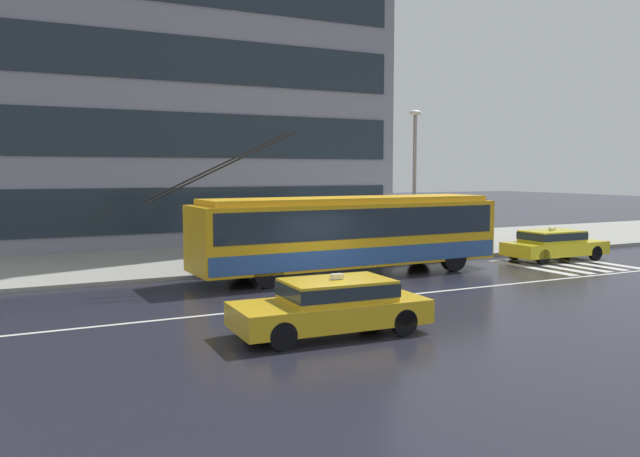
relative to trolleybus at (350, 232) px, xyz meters
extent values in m
plane|color=#21212C|center=(-1.96, -2.90, -1.56)|extent=(160.00, 160.00, 0.00)
cube|color=gray|center=(-1.96, 6.60, -1.49)|extent=(80.00, 10.00, 0.14)
cube|color=beige|center=(7.18, -1.65, -1.56)|extent=(0.44, 4.40, 0.01)
cube|color=beige|center=(8.08, -1.65, -1.56)|extent=(0.44, 4.40, 0.01)
cube|color=beige|center=(8.98, -1.65, -1.56)|extent=(0.44, 4.40, 0.01)
cube|color=beige|center=(9.88, -1.65, -1.56)|extent=(0.44, 4.40, 0.01)
cube|color=beige|center=(10.78, -1.65, -1.56)|extent=(0.44, 4.40, 0.01)
cube|color=silver|center=(-1.96, -4.10, -1.56)|extent=(72.00, 0.14, 0.01)
cube|color=gold|center=(-0.02, 0.00, -0.04)|extent=(11.57, 2.74, 2.21)
cube|color=gold|center=(-0.02, 0.00, 1.16)|extent=(10.88, 2.47, 0.20)
cube|color=#1E2833|center=(-0.02, 0.00, 0.40)|extent=(11.11, 2.76, 1.02)
cube|color=#2E5593|center=(-0.02, 0.00, -0.75)|extent=(11.46, 2.76, 0.62)
cube|color=#1E2833|center=(5.69, 0.14, 0.40)|extent=(0.17, 2.17, 1.10)
cube|color=black|center=(5.54, 0.13, 0.96)|extent=(0.20, 1.88, 0.28)
cylinder|color=black|center=(-4.78, 0.24, 2.38)|extent=(4.92, 0.18, 2.29)
cylinder|color=black|center=(-4.76, -0.46, 2.38)|extent=(4.92, 0.18, 2.29)
cylinder|color=black|center=(3.87, 1.17, -1.04)|extent=(1.05, 0.32, 1.04)
cylinder|color=black|center=(3.92, -0.99, -1.04)|extent=(1.05, 0.32, 1.04)
cylinder|color=black|center=(-3.73, 0.99, -1.04)|extent=(1.05, 0.32, 1.04)
cylinder|color=black|center=(-3.68, -1.17, -1.04)|extent=(1.05, 0.32, 1.04)
cube|color=yellow|center=(9.71, -0.45, -1.05)|extent=(4.50, 1.89, 0.55)
cube|color=yellow|center=(9.53, -0.45, -0.54)|extent=(2.43, 1.61, 0.48)
cube|color=#1E2833|center=(9.53, -0.45, -0.51)|extent=(2.48, 1.63, 0.31)
cube|color=silver|center=(9.53, -0.45, -0.23)|extent=(0.28, 0.16, 0.12)
cylinder|color=black|center=(11.20, 0.35, -1.25)|extent=(0.62, 0.21, 0.62)
cylinder|color=black|center=(11.18, -1.29, -1.25)|extent=(0.62, 0.21, 0.62)
cylinder|color=black|center=(8.24, 0.38, -1.25)|extent=(0.62, 0.21, 0.62)
cylinder|color=black|center=(8.22, -1.25, -1.25)|extent=(0.62, 0.21, 0.62)
cube|color=gold|center=(-4.58, -7.26, -1.05)|extent=(4.56, 2.00, 0.55)
cube|color=gold|center=(-4.40, -7.27, -0.54)|extent=(2.48, 1.66, 0.48)
cube|color=#1E2833|center=(-4.40, -7.27, -0.51)|extent=(2.53, 1.68, 0.31)
cube|color=silver|center=(-4.40, -7.27, -0.23)|extent=(0.29, 0.17, 0.12)
cylinder|color=black|center=(-6.09, -8.02, -1.25)|extent=(0.63, 0.22, 0.62)
cylinder|color=black|center=(-6.03, -6.40, -1.25)|extent=(0.63, 0.22, 0.62)
cylinder|color=black|center=(-3.13, -8.13, -1.25)|extent=(0.63, 0.22, 0.62)
cylinder|color=black|center=(-3.07, -6.51, -1.25)|extent=(0.63, 0.22, 0.62)
cylinder|color=gray|center=(0.99, 2.63, -0.25)|extent=(0.08, 0.08, 2.34)
cylinder|color=gray|center=(-2.61, 2.63, -0.25)|extent=(0.08, 0.08, 2.34)
cylinder|color=gray|center=(0.99, 4.07, -0.25)|extent=(0.08, 0.08, 2.34)
cylinder|color=gray|center=(-2.61, 4.07, -0.25)|extent=(0.08, 0.08, 2.34)
cube|color=#99ADB2|center=(-0.81, 4.07, -0.21)|extent=(3.42, 0.04, 1.87)
cube|color=#B2B2B7|center=(-0.81, 3.35, 0.96)|extent=(3.90, 1.74, 0.08)
cube|color=brown|center=(-0.81, 3.71, -0.97)|extent=(2.52, 0.36, 0.08)
cylinder|color=#292C45|center=(-3.60, 2.27, -0.98)|extent=(0.14, 0.14, 0.89)
cylinder|color=#292C45|center=(-3.65, 2.12, -0.98)|extent=(0.14, 0.14, 0.89)
cylinder|color=navy|center=(-3.62, 2.19, -0.24)|extent=(0.47, 0.47, 0.60)
sphere|color=tan|center=(-3.62, 2.19, 0.17)|extent=(0.22, 0.22, 0.22)
cone|color=gold|center=(-3.58, 2.30, 0.46)|extent=(1.42, 1.42, 0.31)
cylinder|color=#333333|center=(-3.58, 2.30, -0.07)|extent=(0.02, 0.02, 0.76)
cylinder|color=black|center=(-3.18, 3.80, -0.98)|extent=(0.14, 0.14, 0.87)
cylinder|color=black|center=(-3.21, 3.96, -0.98)|extent=(0.14, 0.14, 0.87)
cylinder|color=maroon|center=(-3.20, 3.88, -0.27)|extent=(0.42, 0.42, 0.56)
sphere|color=#BB8792|center=(-3.20, 3.88, 0.13)|extent=(0.24, 0.24, 0.24)
cone|color=black|center=(-3.22, 4.00, 0.43)|extent=(1.04, 1.04, 0.26)
cylinder|color=#333333|center=(-3.22, 4.00, -0.08)|extent=(0.02, 0.02, 0.75)
cylinder|color=gray|center=(4.69, 2.72, 1.57)|extent=(0.16, 0.16, 5.98)
ellipsoid|color=silver|center=(4.69, 2.72, 4.68)|extent=(0.60, 0.32, 0.24)
cube|color=#1E2833|center=(-2.80, 9.83, 0.38)|extent=(20.73, 0.06, 2.11)
cube|color=#1E2833|center=(-2.80, 9.83, 3.90)|extent=(20.73, 0.06, 2.11)
cube|color=#1E2833|center=(-2.80, 9.83, 7.42)|extent=(20.73, 0.06, 2.11)
camera|label=1|loc=(-11.24, -20.09, 2.16)|focal=35.92mm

